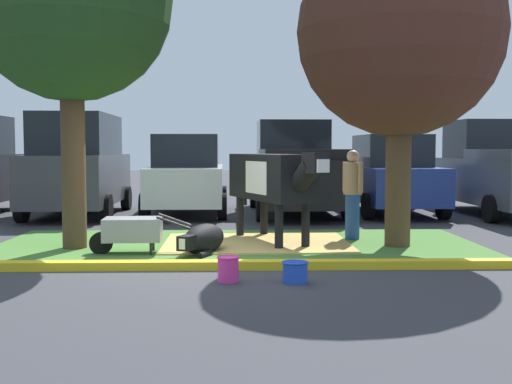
{
  "coord_description": "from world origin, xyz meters",
  "views": [
    {
      "loc": [
        0.56,
        -9.54,
        1.68
      ],
      "look_at": [
        0.88,
        1.93,
        0.9
      ],
      "focal_mm": 45.32,
      "sensor_mm": 36.0,
      "label": 1
    }
  ],
  "objects_px": {
    "wheelbarrow": "(131,230)",
    "bucket_pink": "(228,269)",
    "sedan_blue": "(391,175)",
    "bucket_blue": "(295,271)",
    "suv_dark_grey": "(78,165)",
    "hatchback_white": "(187,176)",
    "pickup_truck_maroon": "(501,171)",
    "calf_lying": "(203,239)",
    "pickup_truck_black": "(296,170)",
    "shade_tree_left": "(70,1)",
    "person_handler": "(353,192)",
    "shade_tree_right": "(400,34)",
    "cow_holstein": "(273,178)"
  },
  "relations": [
    {
      "from": "shade_tree_left",
      "to": "hatchback_white",
      "type": "height_order",
      "value": "shade_tree_left"
    },
    {
      "from": "suv_dark_grey",
      "to": "pickup_truck_black",
      "type": "xyz_separation_m",
      "value": [
        5.47,
        0.4,
        -0.16
      ]
    },
    {
      "from": "shade_tree_left",
      "to": "wheelbarrow",
      "type": "height_order",
      "value": "shade_tree_left"
    },
    {
      "from": "shade_tree_right",
      "to": "cow_holstein",
      "type": "relative_size",
      "value": 1.77
    },
    {
      "from": "pickup_truck_black",
      "to": "shade_tree_right",
      "type": "bearing_deg",
      "value": -77.94
    },
    {
      "from": "cow_holstein",
      "to": "bucket_blue",
      "type": "relative_size",
      "value": 8.93
    },
    {
      "from": "shade_tree_left",
      "to": "person_handler",
      "type": "relative_size",
      "value": 3.51
    },
    {
      "from": "person_handler",
      "to": "bucket_pink",
      "type": "relative_size",
      "value": 5.08
    },
    {
      "from": "wheelbarrow",
      "to": "hatchback_white",
      "type": "height_order",
      "value": "hatchback_white"
    },
    {
      "from": "hatchback_white",
      "to": "pickup_truck_maroon",
      "type": "height_order",
      "value": "pickup_truck_maroon"
    },
    {
      "from": "person_handler",
      "to": "bucket_blue",
      "type": "xyz_separation_m",
      "value": [
        -1.37,
        -3.72,
        -0.74
      ]
    },
    {
      "from": "calf_lying",
      "to": "person_handler",
      "type": "distance_m",
      "value": 3.11
    },
    {
      "from": "wheelbarrow",
      "to": "sedan_blue",
      "type": "height_order",
      "value": "sedan_blue"
    },
    {
      "from": "pickup_truck_maroon",
      "to": "bucket_blue",
      "type": "bearing_deg",
      "value": -125.92
    },
    {
      "from": "shade_tree_left",
      "to": "calf_lying",
      "type": "height_order",
      "value": "shade_tree_left"
    },
    {
      "from": "calf_lying",
      "to": "pickup_truck_black",
      "type": "xyz_separation_m",
      "value": [
        2.04,
        6.43,
        0.88
      ]
    },
    {
      "from": "sedan_blue",
      "to": "calf_lying",
      "type": "bearing_deg",
      "value": -125.43
    },
    {
      "from": "wheelbarrow",
      "to": "pickup_truck_black",
      "type": "relative_size",
      "value": 0.3
    },
    {
      "from": "shade_tree_right",
      "to": "person_handler",
      "type": "xyz_separation_m",
      "value": [
        -0.62,
        0.83,
        -2.69
      ]
    },
    {
      "from": "shade_tree_left",
      "to": "wheelbarrow",
      "type": "xyz_separation_m",
      "value": [
        1.04,
        -0.58,
        -3.69
      ]
    },
    {
      "from": "sedan_blue",
      "to": "pickup_truck_maroon",
      "type": "height_order",
      "value": "pickup_truck_maroon"
    },
    {
      "from": "suv_dark_grey",
      "to": "hatchback_white",
      "type": "relative_size",
      "value": 1.05
    },
    {
      "from": "person_handler",
      "to": "shade_tree_right",
      "type": "bearing_deg",
      "value": -53.15
    },
    {
      "from": "sedan_blue",
      "to": "bucket_blue",
      "type": "bearing_deg",
      "value": -110.69
    },
    {
      "from": "bucket_pink",
      "to": "suv_dark_grey",
      "type": "bearing_deg",
      "value": 115.31
    },
    {
      "from": "bucket_pink",
      "to": "sedan_blue",
      "type": "bearing_deg",
      "value": 64.36
    },
    {
      "from": "cow_holstein",
      "to": "sedan_blue",
      "type": "relative_size",
      "value": 0.68
    },
    {
      "from": "bucket_blue",
      "to": "hatchback_white",
      "type": "xyz_separation_m",
      "value": [
        -2.02,
        8.51,
        0.84
      ]
    },
    {
      "from": "shade_tree_right",
      "to": "hatchback_white",
      "type": "xyz_separation_m",
      "value": [
        -4.02,
        5.62,
        -2.59
      ]
    },
    {
      "from": "bucket_blue",
      "to": "sedan_blue",
      "type": "bearing_deg",
      "value": 69.31
    },
    {
      "from": "shade_tree_right",
      "to": "wheelbarrow",
      "type": "xyz_separation_m",
      "value": [
        -4.4,
        -0.65,
        -3.19
      ]
    },
    {
      "from": "hatchback_white",
      "to": "sedan_blue",
      "type": "height_order",
      "value": "same"
    },
    {
      "from": "bucket_pink",
      "to": "pickup_truck_black",
      "type": "bearing_deg",
      "value": 79.38
    },
    {
      "from": "person_handler",
      "to": "pickup_truck_maroon",
      "type": "xyz_separation_m",
      "value": [
        4.56,
        4.47,
        0.23
      ]
    },
    {
      "from": "wheelbarrow",
      "to": "bucket_blue",
      "type": "bearing_deg",
      "value": -42.9
    },
    {
      "from": "wheelbarrow",
      "to": "pickup_truck_maroon",
      "type": "relative_size",
      "value": 0.3
    },
    {
      "from": "wheelbarrow",
      "to": "bucket_pink",
      "type": "distance_m",
      "value": 2.68
    },
    {
      "from": "shade_tree_right",
      "to": "cow_holstein",
      "type": "bearing_deg",
      "value": 168.32
    },
    {
      "from": "wheelbarrow",
      "to": "sedan_blue",
      "type": "relative_size",
      "value": 0.36
    },
    {
      "from": "cow_holstein",
      "to": "person_handler",
      "type": "bearing_deg",
      "value": 15.28
    },
    {
      "from": "hatchback_white",
      "to": "pickup_truck_black",
      "type": "relative_size",
      "value": 0.82
    },
    {
      "from": "wheelbarrow",
      "to": "pickup_truck_maroon",
      "type": "distance_m",
      "value": 10.27
    },
    {
      "from": "calf_lying",
      "to": "bucket_pink",
      "type": "bearing_deg",
      "value": -78.64
    },
    {
      "from": "wheelbarrow",
      "to": "hatchback_white",
      "type": "relative_size",
      "value": 0.36
    },
    {
      "from": "person_handler",
      "to": "wheelbarrow",
      "type": "bearing_deg",
      "value": -158.52
    },
    {
      "from": "hatchback_white",
      "to": "pickup_truck_maroon",
      "type": "distance_m",
      "value": 7.96
    },
    {
      "from": "bucket_pink",
      "to": "pickup_truck_black",
      "type": "height_order",
      "value": "pickup_truck_black"
    },
    {
      "from": "shade_tree_left",
      "to": "bucket_pink",
      "type": "relative_size",
      "value": 17.83
    },
    {
      "from": "person_handler",
      "to": "pickup_truck_black",
      "type": "relative_size",
      "value": 0.3
    },
    {
      "from": "person_handler",
      "to": "pickup_truck_maroon",
      "type": "height_order",
      "value": "pickup_truck_maroon"
    }
  ]
}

